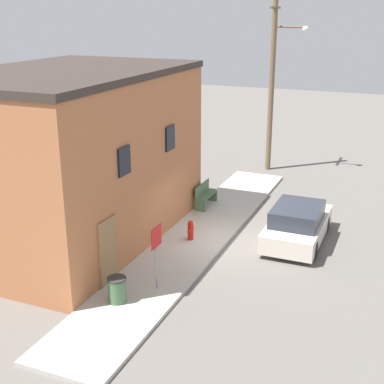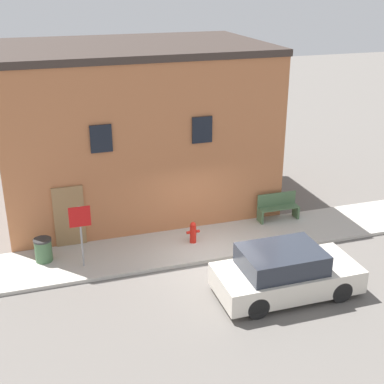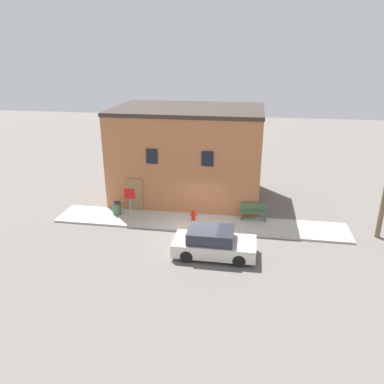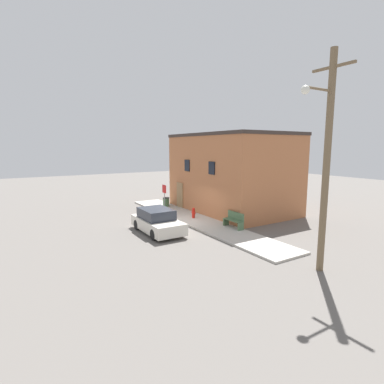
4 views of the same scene
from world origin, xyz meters
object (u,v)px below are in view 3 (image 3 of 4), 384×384
(parked_car, at_px, (213,243))
(bench, at_px, (253,212))
(trash_bin, at_px, (117,208))
(stop_sign, at_px, (130,198))
(fire_hydrant, at_px, (193,215))

(parked_car, bearing_deg, bench, 66.14)
(trash_bin, bearing_deg, stop_sign, -32.09)
(stop_sign, bearing_deg, bench, 10.00)
(bench, relative_size, trash_bin, 2.01)
(stop_sign, xyz_separation_m, bench, (7.26, 1.28, -0.93))
(fire_hydrant, bearing_deg, trash_bin, 176.98)
(bench, distance_m, parked_car, 4.82)
(fire_hydrant, bearing_deg, parked_car, -66.09)
(trash_bin, bearing_deg, parked_car, -30.77)
(stop_sign, bearing_deg, fire_hydrant, 7.09)
(fire_hydrant, xyz_separation_m, parked_car, (1.59, -3.59, 0.19))
(bench, xyz_separation_m, trash_bin, (-8.40, -0.56, -0.09))
(fire_hydrant, height_order, stop_sign, stop_sign)
(stop_sign, relative_size, trash_bin, 2.66)
(trash_bin, relative_size, parked_car, 0.19)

